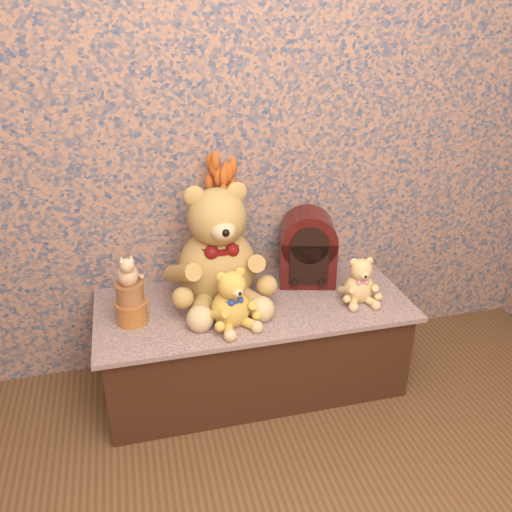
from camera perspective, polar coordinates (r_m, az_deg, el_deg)
The scene contains 10 objects.
display_shelf at distance 2.36m, azimuth -0.30°, elevation -9.28°, with size 1.30×0.58×0.41m, color navy.
teddy_large at distance 2.18m, azimuth -4.23°, elevation 1.89°, with size 0.43×0.51×0.54m, color #AC8042, non-canonical shape.
teddy_medium at distance 2.05m, azimuth -2.74°, elevation -4.15°, with size 0.20×0.24×0.25m, color gold, non-canonical shape.
teddy_small at distance 2.26m, azimuth 10.99°, elevation -2.23°, with size 0.17×0.20×0.21m, color tan, non-canonical shape.
cathedral_radio at distance 2.36m, azimuth 5.54°, elevation 0.96°, with size 0.24×0.18×0.34m, color #3E0B0C, non-canonical shape.
ceramic_vase at distance 2.34m, azimuth -3.46°, elevation -1.24°, with size 0.11×0.11×0.18m, color tan.
dried_stalks at distance 2.22m, azimuth -3.67°, elevation 5.94°, with size 0.23×0.23×0.44m, color #C85920, non-canonical shape.
biscuit_tin_lower at distance 2.16m, azimuth -13.07°, elevation -5.83°, with size 0.12×0.12×0.09m, color gold.
biscuit_tin_upper at distance 2.12m, azimuth -13.30°, elevation -3.86°, with size 0.11×0.11×0.08m, color tan.
cat_figurine at distance 2.07m, azimuth -13.60°, elevation -1.24°, with size 0.10×0.11×0.13m, color silver, non-canonical shape.
Camera 1 is at (-0.46, -0.66, 1.55)m, focal length 37.52 mm.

